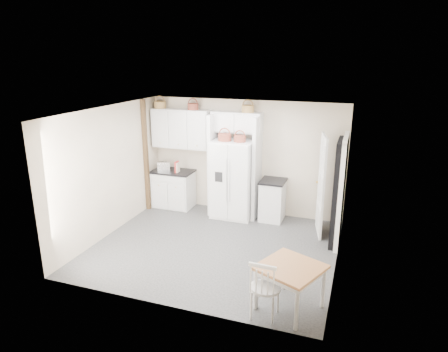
% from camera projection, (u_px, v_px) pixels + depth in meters
% --- Properties ---
extents(floor, '(4.50, 4.50, 0.00)m').
position_uv_depth(floor, '(215.00, 247.00, 7.68)').
color(floor, '#272727').
rests_on(floor, ground).
extents(ceiling, '(4.50, 4.50, 0.00)m').
position_uv_depth(ceiling, '(214.00, 111.00, 6.93)').
color(ceiling, white).
rests_on(ceiling, wall_back).
extents(wall_back, '(4.50, 0.00, 4.50)m').
position_uv_depth(wall_back, '(245.00, 157.00, 9.11)').
color(wall_back, '#B5A593').
rests_on(wall_back, floor).
extents(wall_left, '(0.00, 4.00, 4.00)m').
position_uv_depth(wall_left, '(110.00, 171.00, 8.02)').
color(wall_left, '#B5A593').
rests_on(wall_left, floor).
extents(wall_right, '(0.00, 4.00, 4.00)m').
position_uv_depth(wall_right, '(341.00, 196.00, 6.59)').
color(wall_right, '#B5A593').
rests_on(wall_right, floor).
extents(refrigerator, '(0.91, 0.73, 1.76)m').
position_uv_depth(refrigerator, '(233.00, 179.00, 8.93)').
color(refrigerator, white).
rests_on(refrigerator, floor).
extents(base_cab_left, '(0.93, 0.59, 0.86)m').
position_uv_depth(base_cab_left, '(174.00, 189.00, 9.63)').
color(base_cab_left, white).
rests_on(base_cab_left, floor).
extents(base_cab_right, '(0.50, 0.60, 0.88)m').
position_uv_depth(base_cab_right, '(272.00, 201.00, 8.86)').
color(base_cab_right, white).
rests_on(base_cab_right, floor).
extents(dining_table, '(1.07, 1.07, 0.68)m').
position_uv_depth(dining_table, '(289.00, 287.00, 5.73)').
color(dining_table, '#9F6C3E').
rests_on(dining_table, floor).
extents(windsor_chair, '(0.45, 0.42, 0.90)m').
position_uv_depth(windsor_chair, '(265.00, 288.00, 5.52)').
color(windsor_chair, white).
rests_on(windsor_chair, floor).
extents(counter_left, '(0.97, 0.63, 0.04)m').
position_uv_depth(counter_left, '(173.00, 171.00, 9.50)').
color(counter_left, black).
rests_on(counter_left, base_cab_left).
extents(counter_right, '(0.54, 0.64, 0.04)m').
position_uv_depth(counter_right, '(273.00, 181.00, 8.72)').
color(counter_right, black).
rests_on(counter_right, base_cab_right).
extents(toaster, '(0.33, 0.25, 0.21)m').
position_uv_depth(toaster, '(164.00, 166.00, 9.50)').
color(toaster, silver).
rests_on(toaster, counter_left).
extents(cookbook_red, '(0.04, 0.17, 0.26)m').
position_uv_depth(cookbook_red, '(177.00, 167.00, 9.34)').
color(cookbook_red, red).
rests_on(cookbook_red, counter_left).
extents(cookbook_cream, '(0.04, 0.15, 0.23)m').
position_uv_depth(cookbook_cream, '(178.00, 167.00, 9.33)').
color(cookbook_cream, beige).
rests_on(cookbook_cream, counter_left).
extents(basket_upper_a, '(0.28, 0.28, 0.16)m').
position_uv_depth(basket_upper_a, '(160.00, 105.00, 9.27)').
color(basket_upper_a, olive).
rests_on(basket_upper_a, upper_cabinet).
extents(basket_upper_c, '(0.25, 0.25, 0.14)m').
position_uv_depth(basket_upper_c, '(193.00, 107.00, 9.01)').
color(basket_upper_c, brown).
rests_on(basket_upper_c, upper_cabinet).
extents(basket_bridge_b, '(0.27, 0.27, 0.15)m').
position_uv_depth(basket_bridge_b, '(248.00, 109.00, 8.60)').
color(basket_bridge_b, olive).
rests_on(basket_bridge_b, bridge_cabinet).
extents(basket_fridge_a, '(0.29, 0.29, 0.15)m').
position_uv_depth(basket_fridge_a, '(225.00, 137.00, 8.61)').
color(basket_fridge_a, brown).
rests_on(basket_fridge_a, refrigerator).
extents(basket_fridge_b, '(0.26, 0.26, 0.14)m').
position_uv_depth(basket_fridge_b, '(240.00, 139.00, 8.51)').
color(basket_fridge_b, brown).
rests_on(basket_fridge_b, refrigerator).
extents(upper_cabinet, '(1.40, 0.34, 0.90)m').
position_uv_depth(upper_cabinet, '(181.00, 129.00, 9.26)').
color(upper_cabinet, white).
rests_on(upper_cabinet, wall_back).
extents(bridge_cabinet, '(1.12, 0.34, 0.45)m').
position_uv_depth(bridge_cabinet, '(237.00, 122.00, 8.76)').
color(bridge_cabinet, white).
rests_on(bridge_cabinet, wall_back).
extents(fridge_panel_left, '(0.08, 0.60, 2.30)m').
position_uv_depth(fridge_panel_left, '(214.00, 164.00, 9.09)').
color(fridge_panel_left, white).
rests_on(fridge_panel_left, floor).
extents(fridge_panel_right, '(0.08, 0.60, 2.30)m').
position_uv_depth(fridge_panel_right, '(257.00, 168.00, 8.77)').
color(fridge_panel_right, white).
rests_on(fridge_panel_right, floor).
extents(trim_post, '(0.09, 0.09, 2.60)m').
position_uv_depth(trim_post, '(146.00, 156.00, 9.22)').
color(trim_post, '#362617').
rests_on(trim_post, floor).
extents(doorway_void, '(0.18, 0.85, 2.05)m').
position_uv_depth(doorway_void, '(339.00, 193.00, 7.60)').
color(doorway_void, black).
rests_on(doorway_void, floor).
extents(door_slab, '(0.21, 0.79, 2.05)m').
position_uv_depth(door_slab, '(321.00, 185.00, 8.02)').
color(door_slab, white).
rests_on(door_slab, floor).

